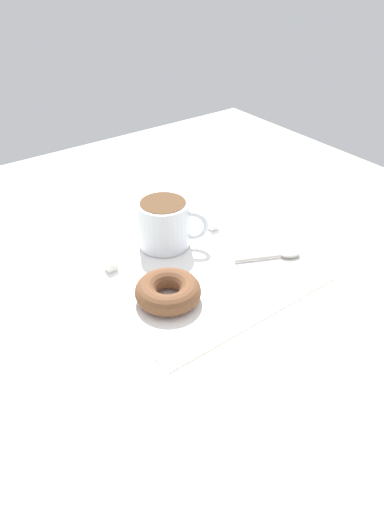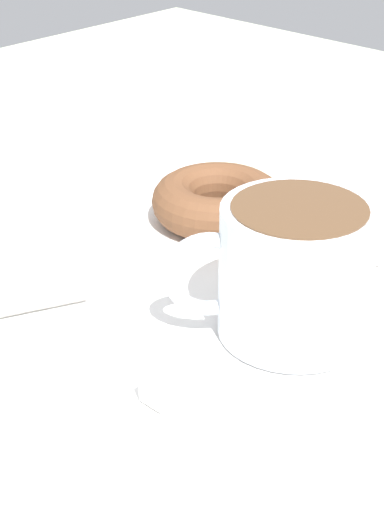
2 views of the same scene
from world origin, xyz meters
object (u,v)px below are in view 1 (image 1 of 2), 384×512
(spoon, at_px, (282,255))
(sugar_cube_extra, at_px, (213,224))
(coffee_cup, at_px, (165,223))
(donut, at_px, (168,291))
(sugar_cube, at_px, (111,265))

(spoon, bearing_deg, sugar_cube_extra, 14.48)
(coffee_cup, relative_size, sugar_cube_extra, 6.31)
(donut, distance_m, sugar_cube, 0.13)
(sugar_cube, bearing_deg, coffee_cup, -84.41)
(coffee_cup, distance_m, donut, 0.16)
(spoon, bearing_deg, sugar_cube, 60.89)
(donut, distance_m, spoon, 0.22)
(donut, relative_size, sugar_cube_extra, 6.09)
(coffee_cup, height_order, donut, coffee_cup)
(coffee_cup, height_order, sugar_cube_extra, coffee_cup)
(spoon, height_order, sugar_cube_extra, sugar_cube_extra)
(sugar_cube_extra, bearing_deg, donut, 123.95)
(sugar_cube, height_order, sugar_cube_extra, same)
(donut, height_order, sugar_cube_extra, donut)
(coffee_cup, height_order, sugar_cube, coffee_cup)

